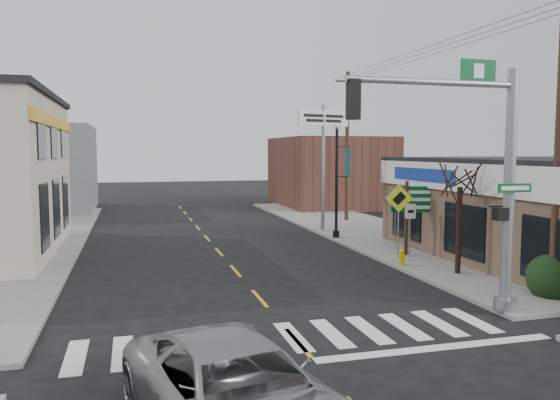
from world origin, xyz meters
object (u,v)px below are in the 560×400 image
object	(u,v)px
bare_tree	(461,171)
utility_pole_near	(559,135)
dance_center_sign	(323,136)
lamp_post	(338,172)
traffic_signal_pole	(484,165)
utility_pole_far	(347,145)
suv	(238,395)
guide_sign	(422,207)
fire_hydrant	(402,256)

from	to	relation	value
bare_tree	utility_pole_near	bearing A→B (deg)	-75.16
dance_center_sign	lamp_post	bearing A→B (deg)	-108.82
lamp_post	dance_center_sign	bearing A→B (deg)	107.37
dance_center_sign	bare_tree	world-z (taller)	dance_center_sign
traffic_signal_pole	utility_pole_far	distance (m)	20.08
suv	guide_sign	distance (m)	16.44
traffic_signal_pole	utility_pole_far	world-z (taller)	utility_pole_far
bare_tree	utility_pole_far	world-z (taller)	utility_pole_far
traffic_signal_pole	utility_pole_near	xyz separation A→B (m)	(3.11, 0.82, 0.84)
fire_hydrant	dance_center_sign	bearing A→B (deg)	88.81
suv	utility_pole_far	bearing A→B (deg)	51.62
traffic_signal_pole	fire_hydrant	xyz separation A→B (m)	(0.91, 6.15, -3.69)
dance_center_sign	utility_pole_near	size ratio (longest dim) A/B	0.73
bare_tree	utility_pole_near	world-z (taller)	utility_pole_near
fire_hydrant	lamp_post	size ratio (longest dim) A/B	0.11
dance_center_sign	utility_pole_near	distance (m)	15.08
lamp_post	utility_pole_far	xyz separation A→B (m)	(3.14, 6.46, 1.44)
fire_hydrant	lamp_post	xyz separation A→B (m)	(0.06, 7.03, 3.00)
suv	fire_hydrant	distance (m)	13.73
bare_tree	utility_pole_far	xyz separation A→B (m)	(1.93, 15.29, 1.11)
fire_hydrant	utility_pole_near	world-z (taller)	utility_pole_near
guide_sign	dance_center_sign	xyz separation A→B (m)	(-1.70, 7.73, 3.19)
lamp_post	utility_pole_near	xyz separation A→B (m)	(2.15, -12.36, 1.52)
utility_pole_far	fire_hydrant	bearing A→B (deg)	-103.78
traffic_signal_pole	bare_tree	world-z (taller)	traffic_signal_pole
dance_center_sign	utility_pole_near	xyz separation A→B (m)	(2.01, -14.94, -0.32)
fire_hydrant	utility_pole_far	size ratio (longest dim) A/B	0.07
lamp_post	dance_center_sign	xyz separation A→B (m)	(0.14, 2.58, 1.85)
guide_sign	lamp_post	xyz separation A→B (m)	(-1.84, 5.16, 1.34)
guide_sign	utility_pole_near	xyz separation A→B (m)	(0.31, -7.20, 2.87)
suv	guide_sign	bearing A→B (deg)	37.92
guide_sign	fire_hydrant	xyz separation A→B (m)	(-1.90, -1.87, -1.66)
fire_hydrant	utility_pole_far	bearing A→B (deg)	76.66
fire_hydrant	bare_tree	bearing A→B (deg)	-54.69
dance_center_sign	suv	bearing A→B (deg)	-128.88
traffic_signal_pole	dance_center_sign	xyz separation A→B (m)	(1.11, 15.76, 1.16)
traffic_signal_pole	fire_hydrant	size ratio (longest dim) A/B	10.87
utility_pole_near	fire_hydrant	bearing A→B (deg)	106.56
lamp_post	utility_pole_near	distance (m)	12.64
traffic_signal_pole	fire_hydrant	bearing A→B (deg)	80.68
suv	utility_pole_far	world-z (taller)	utility_pole_far
lamp_post	suv	bearing A→B (deg)	-95.26
traffic_signal_pole	utility_pole_far	bearing A→B (deg)	77.25
suv	dance_center_sign	world-z (taller)	dance_center_sign
traffic_signal_pole	dance_center_sign	distance (m)	15.84
suv	traffic_signal_pole	distance (m)	9.52
suv	dance_center_sign	xyz separation A→B (m)	(8.71, 20.38, 4.55)
bare_tree	utility_pole_near	size ratio (longest dim) A/B	0.49
guide_sign	dance_center_sign	size ratio (longest dim) A/B	0.45
guide_sign	lamp_post	distance (m)	5.64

